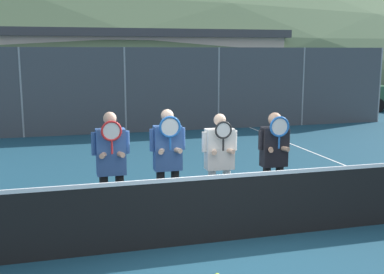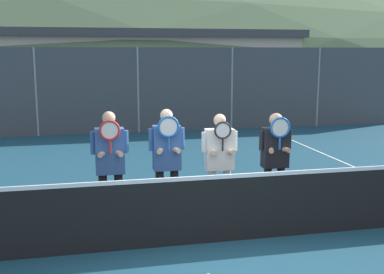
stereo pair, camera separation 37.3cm
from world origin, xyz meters
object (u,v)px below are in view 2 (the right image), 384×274
Objects in this scene: player_leftmost at (110,161)px; car_left_of_center at (116,96)px; car_center at (242,95)px; car_right_of_center at (355,91)px; player_rightmost at (275,155)px; player_center_left at (167,158)px; player_center_right at (219,158)px.

player_leftmost is 0.42× the size of car_left_of_center.
car_center is 1.01× the size of car_right_of_center.
car_right_of_center reaches higher than player_leftmost.
player_rightmost is at bearing -125.63° from car_right_of_center.
car_center is (3.42, 12.10, -0.15)m from player_rightmost.
player_center_left reaches higher than player_center_right.
player_center_left is (0.87, 0.04, 0.01)m from player_leftmost.
player_center_right is 12.81m from car_center.
car_right_of_center reaches higher than player_center_left.
player_leftmost is 1.06× the size of player_center_right.
player_leftmost is 1.00× the size of player_center_left.
player_center_left is at bearing 179.82° from player_rightmost.
player_rightmost is 0.37× the size of car_center.
player_center_right is (1.72, 0.08, -0.05)m from player_leftmost.
car_left_of_center is at bearing 86.05° from player_leftmost.
player_rightmost is (0.92, -0.05, 0.02)m from player_center_right.
player_leftmost reaches higher than player_center_right.
player_center_left is 0.42× the size of car_left_of_center.
player_center_right reaches higher than car_center.
player_center_left is 1.77m from player_rightmost.
car_right_of_center reaches higher than car_center.
car_left_of_center is at bearing 90.15° from player_center_left.
player_rightmost is 0.37× the size of car_right_of_center.
player_leftmost is at bearing -177.14° from player_center_left.
car_left_of_center reaches higher than player_center_left.
car_left_of_center is (-0.88, 12.00, -0.07)m from player_center_right.
car_right_of_center reaches higher than player_rightmost.
car_right_of_center is at bearing 54.37° from player_rightmost.
player_center_left is 1.06× the size of player_center_right.
player_leftmost is 12.12m from car_left_of_center.
player_leftmost is 0.40× the size of car_right_of_center.
player_center_right is at bearing -109.81° from car_center.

